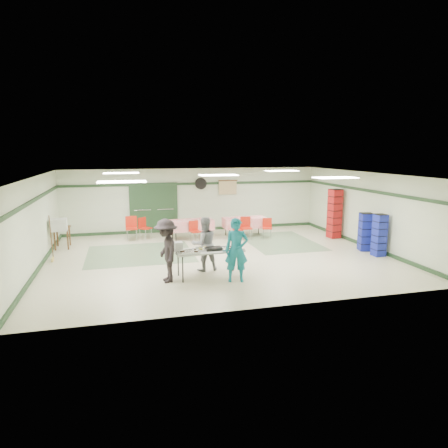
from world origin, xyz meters
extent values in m
plane|color=beige|center=(0.00, 0.00, 0.00)|extent=(11.00, 11.00, 0.00)
plane|color=silver|center=(0.00, 0.00, 2.70)|extent=(11.00, 11.00, 0.00)
plane|color=#B4BEA2|center=(0.00, 4.50, 1.35)|extent=(11.00, 0.00, 11.00)
plane|color=#B4BEA2|center=(0.00, -4.50, 1.35)|extent=(11.00, 0.00, 11.00)
plane|color=#B4BEA2|center=(-5.50, 0.00, 1.35)|extent=(0.00, 9.00, 9.00)
plane|color=#B4BEA2|center=(5.50, 0.00, 1.35)|extent=(0.00, 9.00, 9.00)
cube|color=#1F391F|center=(0.00, 4.47, 2.05)|extent=(11.00, 0.06, 0.10)
cube|color=#1F391F|center=(0.00, 4.47, 0.06)|extent=(11.00, 0.06, 0.12)
cube|color=#1F391F|center=(-5.47, 0.00, 2.05)|extent=(0.06, 9.00, 0.10)
cube|color=#1F391F|center=(-5.47, 0.00, 0.06)|extent=(0.06, 9.00, 0.12)
cube|color=#1F391F|center=(5.47, 0.00, 2.05)|extent=(0.06, 9.00, 0.10)
cube|color=#1F391F|center=(5.47, 0.00, 0.06)|extent=(0.06, 9.00, 0.12)
cube|color=slate|center=(-2.50, 1.00, 0.00)|extent=(3.50, 3.00, 0.01)
cube|color=slate|center=(2.80, 1.50, 0.00)|extent=(2.50, 3.50, 0.01)
cube|color=gray|center=(-2.20, 4.44, 1.05)|extent=(0.90, 0.06, 2.10)
cube|color=gray|center=(-1.25, 4.44, 1.05)|extent=(0.90, 0.06, 2.10)
cube|color=#1F391F|center=(-1.73, 4.42, 1.05)|extent=(2.00, 0.03, 2.15)
cylinder|color=black|center=(0.30, 4.44, 2.05)|extent=(0.50, 0.10, 0.50)
cube|color=tan|center=(1.50, 4.44, 1.85)|extent=(0.80, 0.02, 0.60)
cube|color=#B7B7B2|center=(-0.75, -1.98, 0.74)|extent=(1.92, 0.87, 0.04)
cylinder|color=black|center=(-1.54, -2.33, 0.36)|extent=(0.04, 0.04, 0.72)
cylinder|color=black|center=(0.08, -2.24, 0.36)|extent=(0.04, 0.04, 0.72)
cylinder|color=black|center=(-1.58, -1.72, 0.36)|extent=(0.04, 0.04, 0.72)
cylinder|color=black|center=(0.04, -1.63, 0.36)|extent=(0.04, 0.04, 0.72)
cube|color=silver|center=(-0.13, -2.04, 0.77)|extent=(0.66, 0.52, 0.02)
cube|color=silver|center=(-0.81, -1.91, 0.77)|extent=(0.57, 0.45, 0.02)
cube|color=silver|center=(-1.37, -2.13, 0.77)|extent=(0.61, 0.48, 0.02)
cube|color=black|center=(-0.64, -2.03, 0.80)|extent=(0.46, 0.30, 0.08)
cube|color=white|center=(-1.59, -1.92, 0.88)|extent=(0.23, 0.21, 0.25)
imported|color=#126B7E|center=(-0.13, -2.57, 0.86)|extent=(0.70, 0.53, 1.71)
imported|color=gray|center=(-0.76, -1.39, 0.79)|extent=(0.83, 0.68, 1.58)
imported|color=black|center=(-1.94, -2.14, 0.85)|extent=(0.71, 1.14, 1.70)
cube|color=red|center=(1.80, 2.88, 0.74)|extent=(1.74, 0.78, 0.05)
cube|color=red|center=(1.80, 2.88, 0.55)|extent=(1.74, 0.80, 0.40)
cylinder|color=black|center=(1.08, 2.58, 0.36)|extent=(0.04, 0.04, 0.72)
cylinder|color=black|center=(2.52, 2.61, 0.36)|extent=(0.04, 0.04, 0.72)
cylinder|color=black|center=(1.07, 3.16, 0.36)|extent=(0.04, 0.04, 0.72)
cylinder|color=black|center=(2.51, 3.18, 0.36)|extent=(0.04, 0.04, 0.72)
cube|color=red|center=(-0.40, 2.88, 0.74)|extent=(1.76, 0.91, 0.05)
cube|color=red|center=(-0.40, 2.88, 0.55)|extent=(1.76, 0.93, 0.40)
cylinder|color=black|center=(-1.07, 2.53, 0.36)|extent=(0.04, 0.04, 0.72)
cylinder|color=black|center=(0.33, 2.68, 0.36)|extent=(0.04, 0.04, 0.72)
cylinder|color=black|center=(-1.13, 3.08, 0.36)|extent=(0.04, 0.04, 0.72)
cylinder|color=black|center=(0.26, 3.24, 0.36)|extent=(0.04, 0.04, 0.72)
cube|color=#B8270E|center=(1.67, 2.23, 0.45)|extent=(0.44, 0.44, 0.04)
cube|color=#B8270E|center=(1.68, 2.41, 0.67)|extent=(0.41, 0.07, 0.41)
cylinder|color=silver|center=(1.49, 2.08, 0.21)|extent=(0.02, 0.02, 0.43)
cylinder|color=silver|center=(1.82, 2.06, 0.21)|extent=(0.02, 0.02, 0.43)
cylinder|color=silver|center=(1.52, 2.41, 0.21)|extent=(0.02, 0.02, 0.43)
cylinder|color=silver|center=(1.84, 2.38, 0.21)|extent=(0.02, 0.02, 0.43)
cube|color=#B8270E|center=(1.32, 2.23, 0.40)|extent=(0.40, 0.40, 0.04)
cube|color=#B8270E|center=(1.34, 2.39, 0.60)|extent=(0.37, 0.08, 0.36)
cylinder|color=silver|center=(1.16, 2.10, 0.19)|extent=(0.02, 0.02, 0.38)
cylinder|color=silver|center=(1.45, 2.07, 0.19)|extent=(0.02, 0.02, 0.38)
cylinder|color=silver|center=(1.20, 2.39, 0.19)|extent=(0.02, 0.02, 0.38)
cylinder|color=silver|center=(1.48, 2.36, 0.19)|extent=(0.02, 0.02, 0.38)
cube|color=#B8270E|center=(2.54, 2.23, 0.40)|extent=(0.47, 0.47, 0.04)
cube|color=#B8270E|center=(2.59, 2.39, 0.61)|extent=(0.36, 0.16, 0.37)
cylinder|color=silver|center=(2.35, 2.14, 0.19)|extent=(0.02, 0.02, 0.39)
cylinder|color=silver|center=(2.63, 2.04, 0.19)|extent=(0.02, 0.02, 0.39)
cylinder|color=silver|center=(2.45, 2.42, 0.19)|extent=(0.02, 0.02, 0.39)
cylinder|color=silver|center=(2.72, 2.32, 0.19)|extent=(0.02, 0.02, 0.39)
cube|color=#B8270E|center=(-0.37, 2.23, 0.42)|extent=(0.46, 0.46, 0.04)
cube|color=#B8270E|center=(-0.41, 2.40, 0.63)|extent=(0.38, 0.13, 0.38)
cylinder|color=silver|center=(-0.48, 2.05, 0.20)|extent=(0.02, 0.02, 0.40)
cylinder|color=silver|center=(-0.18, 2.12, 0.20)|extent=(0.02, 0.02, 0.40)
cylinder|color=silver|center=(-0.55, 2.34, 0.20)|extent=(0.02, 0.02, 0.40)
cylinder|color=silver|center=(-0.25, 2.41, 0.20)|extent=(0.02, 0.02, 0.40)
cube|color=#B8270E|center=(-2.17, 3.28, 0.43)|extent=(0.56, 0.56, 0.04)
cube|color=#B8270E|center=(-2.29, 3.41, 0.65)|extent=(0.32, 0.29, 0.39)
cylinder|color=silver|center=(-2.18, 3.06, 0.21)|extent=(0.02, 0.02, 0.41)
cylinder|color=silver|center=(-1.95, 3.27, 0.21)|extent=(0.02, 0.02, 0.41)
cylinder|color=silver|center=(-2.39, 3.30, 0.21)|extent=(0.02, 0.02, 0.41)
cylinder|color=silver|center=(-2.16, 3.50, 0.21)|extent=(0.02, 0.02, 0.41)
cube|color=#B8270E|center=(-2.71, 3.08, 0.48)|extent=(0.44, 0.44, 0.04)
cube|color=#B8270E|center=(-2.71, 3.28, 0.72)|extent=(0.44, 0.04, 0.44)
cylinder|color=silver|center=(-2.88, 2.91, 0.23)|extent=(0.02, 0.02, 0.46)
cylinder|color=silver|center=(-2.53, 2.91, 0.23)|extent=(0.02, 0.02, 0.46)
cylinder|color=silver|center=(-2.88, 3.26, 0.23)|extent=(0.02, 0.02, 0.46)
cylinder|color=silver|center=(-2.53, 3.26, 0.23)|extent=(0.02, 0.02, 0.46)
cube|color=navy|center=(5.15, -0.50, 0.66)|extent=(0.49, 0.49, 1.33)
cube|color=#A61710|center=(5.15, 1.63, 0.98)|extent=(0.47, 0.47, 1.96)
cube|color=navy|center=(5.15, -1.27, 0.70)|extent=(0.37, 0.37, 1.41)
cube|color=brown|center=(-5.15, 2.56, 0.72)|extent=(0.55, 0.83, 0.05)
cube|color=brown|center=(-5.36, 2.21, 0.35)|extent=(0.05, 0.05, 0.70)
cube|color=brown|center=(-4.93, 2.22, 0.35)|extent=(0.05, 0.05, 0.70)
cube|color=brown|center=(-5.37, 2.89, 0.35)|extent=(0.05, 0.05, 0.70)
cube|color=brown|center=(-4.94, 2.90, 0.35)|extent=(0.05, 0.05, 0.70)
cube|color=beige|center=(-5.15, 1.97, 0.95)|extent=(0.55, 0.49, 0.41)
cylinder|color=brown|center=(-5.23, 0.79, 0.76)|extent=(0.05, 0.24, 1.45)
camera|label=1|loc=(-3.02, -12.43, 3.47)|focal=32.00mm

